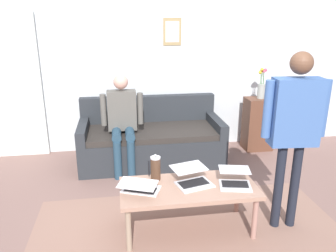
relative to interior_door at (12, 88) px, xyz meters
The scene contains 14 objects.
ground_plane 3.07m from the interior_door, 133.19° to the left, with size 7.68×7.68×0.00m, color #7A5B53.
area_rug 3.27m from the interior_door, 132.38° to the left, with size 3.01×1.66×0.01m, color #8A6556.
back_wall 2.01m from the interior_door, behind, with size 7.04×0.11×2.70m.
interior_door is the anchor object (origin of this frame).
couch 2.11m from the interior_door, 165.30° to the left, with size 1.96×0.88×0.88m.
coffee_table 3.10m from the interior_door, 133.66° to the left, with size 1.28×0.59×0.47m.
laptop_left 3.07m from the interior_door, 135.09° to the left, with size 0.41×0.43×0.13m.
laptop_center 2.81m from the interior_door, 126.31° to the left, with size 0.42×0.39×0.12m.
laptop_right 3.41m from the interior_door, 138.75° to the left, with size 0.36×0.39×0.13m.
french_press 2.74m from the interior_door, 131.97° to the left, with size 0.12×0.10×0.27m.
side_shelf 3.67m from the interior_door, behind, with size 0.42×0.32×0.81m.
flower_vase 3.61m from the interior_door, behind, with size 0.11×0.11×0.46m.
person_standing 3.80m from the interior_door, 143.20° to the left, with size 0.60×0.23×1.71m.
person_seated 1.71m from the interior_door, 154.44° to the left, with size 0.55×0.51×1.28m.
Camera 1 is at (0.50, 2.84, 1.99)m, focal length 35.89 mm.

